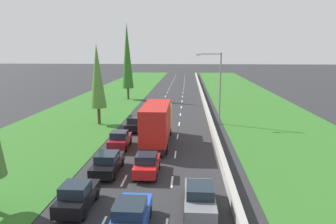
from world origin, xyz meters
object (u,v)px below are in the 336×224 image
at_px(maroon_hatchback_left_lane, 120,140).
at_px(poplar_tree_second, 97,76).
at_px(black_hatchback_left_lane, 77,196).
at_px(black_sedan_left_lane_fifth, 135,123).
at_px(red_box_truck_centre_lane, 157,123).
at_px(poplar_tree_third, 127,56).
at_px(street_light_mast, 217,83).
at_px(black_sedan_left_lane, 108,163).
at_px(grey_sedan_right_lane, 200,197).
at_px(blue_sedan_centre_lane, 131,216).
at_px(red_hatchback_centre_lane, 147,164).

distance_m(maroon_hatchback_left_lane, poplar_tree_second, 11.88).
xyz_separation_m(black_hatchback_left_lane, black_sedan_left_lane_fifth, (0.30, 18.84, -0.02)).
height_order(black_hatchback_left_lane, red_box_truck_centre_lane, red_box_truck_centre_lane).
bearing_deg(poplar_tree_third, black_sedan_left_lane_fifth, -77.28).
bearing_deg(poplar_tree_third, poplar_tree_second, -89.51).
bearing_deg(maroon_hatchback_left_lane, red_box_truck_centre_lane, 23.21).
relative_size(maroon_hatchback_left_lane, street_light_mast, 0.43).
height_order(poplar_tree_second, poplar_tree_third, poplar_tree_third).
height_order(red_box_truck_centre_lane, poplar_tree_third, poplar_tree_third).
relative_size(black_sedan_left_lane, grey_sedan_right_lane, 1.00).
relative_size(black_hatchback_left_lane, poplar_tree_second, 0.39).
xyz_separation_m(black_sedan_left_lane, grey_sedan_right_lane, (6.86, -5.30, 0.00)).
bearing_deg(poplar_tree_third, black_sedan_left_lane, -81.69).
relative_size(maroon_hatchback_left_lane, poplar_tree_second, 0.39).
height_order(blue_sedan_centre_lane, poplar_tree_third, poplar_tree_third).
xyz_separation_m(maroon_hatchback_left_lane, poplar_tree_second, (-4.74, 9.54, 5.26)).
relative_size(black_sedan_left_lane, poplar_tree_second, 0.45).
relative_size(grey_sedan_right_lane, street_light_mast, 0.50).
bearing_deg(black_sedan_left_lane, blue_sedan_centre_lane, -67.40).
xyz_separation_m(poplar_tree_second, poplar_tree_third, (-0.17, 20.57, 2.10)).
bearing_deg(blue_sedan_centre_lane, red_box_truck_centre_lane, 90.51).
xyz_separation_m(red_box_truck_centre_lane, grey_sedan_right_lane, (3.80, -13.06, -1.37)).
xyz_separation_m(black_sedan_left_lane_fifth, poplar_tree_second, (-5.06, 2.62, 5.29)).
relative_size(blue_sedan_centre_lane, red_hatchback_centre_lane, 1.15).
bearing_deg(black_sedan_left_lane_fifth, black_hatchback_left_lane, -90.92).
relative_size(black_hatchback_left_lane, poplar_tree_third, 0.27).
bearing_deg(red_hatchback_centre_lane, poplar_tree_third, 102.93).
bearing_deg(maroon_hatchback_left_lane, black_sedan_left_lane_fifth, 87.33).
distance_m(black_sedan_left_lane, poplar_tree_third, 37.51).
xyz_separation_m(blue_sedan_centre_lane, black_hatchback_left_lane, (-3.58, 2.03, 0.02)).
bearing_deg(maroon_hatchback_left_lane, black_sedan_left_lane, -86.33).
bearing_deg(street_light_mast, blue_sedan_centre_lane, -104.97).
bearing_deg(poplar_tree_second, maroon_hatchback_left_lane, -63.57).
distance_m(black_hatchback_left_lane, street_light_mast, 25.15).
bearing_deg(poplar_tree_third, grey_sedan_right_lane, -73.71).
bearing_deg(poplar_tree_second, grey_sedan_right_lane, -60.37).
distance_m(red_box_truck_centre_lane, grey_sedan_right_lane, 13.67).
distance_m(grey_sedan_right_lane, poplar_tree_second, 24.85).
bearing_deg(black_hatchback_left_lane, black_sedan_left_lane, 86.11).
bearing_deg(black_hatchback_left_lane, red_box_truck_centre_lane, 75.60).
bearing_deg(black_sedan_left_lane_fifth, poplar_tree_third, 102.72).
relative_size(blue_sedan_centre_lane, black_sedan_left_lane, 1.00).
relative_size(black_hatchback_left_lane, red_box_truck_centre_lane, 0.41).
height_order(maroon_hatchback_left_lane, poplar_tree_second, poplar_tree_second).
relative_size(black_sedan_left_lane, poplar_tree_third, 0.31).
distance_m(black_sedan_left_lane_fifth, street_light_mast, 11.43).
bearing_deg(black_hatchback_left_lane, red_hatchback_centre_lane, 58.02).
height_order(maroon_hatchback_left_lane, red_box_truck_centre_lane, red_box_truck_centre_lane).
height_order(black_hatchback_left_lane, poplar_tree_third, poplar_tree_third).
relative_size(black_sedan_left_lane, black_sedan_left_lane_fifth, 1.00).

